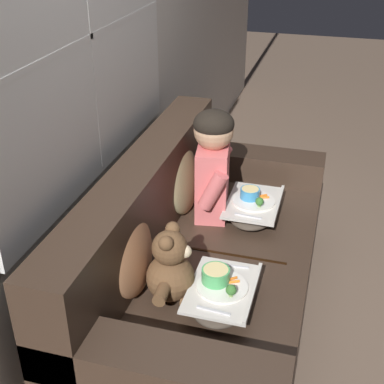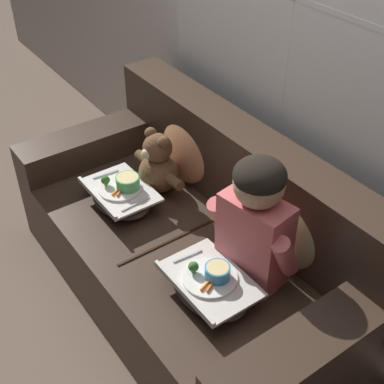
% 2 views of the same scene
% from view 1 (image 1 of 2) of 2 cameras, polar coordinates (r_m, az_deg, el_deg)
% --- Properties ---
extents(ground_plane, '(14.00, 14.00, 0.00)m').
position_cam_1_polar(ground_plane, '(2.99, 2.10, -13.29)').
color(ground_plane, brown).
extents(wall_back_with_window, '(8.00, 0.08, 2.60)m').
position_cam_1_polar(wall_back_with_window, '(2.52, -11.39, 12.39)').
color(wall_back_with_window, beige).
rests_on(wall_back_with_window, ground_plane).
extents(couch, '(1.97, 0.96, 0.89)m').
position_cam_1_polar(couch, '(2.79, 0.88, -8.19)').
color(couch, '#38281E').
rests_on(couch, ground_plane).
extents(throw_pillow_behind_child, '(0.44, 0.21, 0.45)m').
position_cam_1_polar(throw_pillow_behind_child, '(2.98, -1.20, 1.81)').
color(throw_pillow_behind_child, tan).
rests_on(throw_pillow_behind_child, couch).
extents(throw_pillow_behind_teddy, '(0.41, 0.20, 0.42)m').
position_cam_1_polar(throw_pillow_behind_teddy, '(2.37, -6.61, -6.36)').
color(throw_pillow_behind_teddy, '#B2754C').
rests_on(throw_pillow_behind_teddy, couch).
extents(child_figure, '(0.45, 0.24, 0.61)m').
position_cam_1_polar(child_figure, '(2.88, 2.28, 3.58)').
color(child_figure, '#DB6666').
rests_on(child_figure, couch).
extents(teddy_bear, '(0.39, 0.27, 0.36)m').
position_cam_1_polar(teddy_bear, '(2.35, -2.22, -8.24)').
color(teddy_bear, brown).
rests_on(teddy_bear, couch).
extents(lap_tray_child, '(0.42, 0.29, 0.17)m').
position_cam_1_polar(lap_tray_child, '(2.97, 6.54, -1.73)').
color(lap_tray_child, '#473D33').
rests_on(lap_tray_child, child_figure).
extents(lap_tray_teddy, '(0.40, 0.28, 0.18)m').
position_cam_1_polar(lap_tray_teddy, '(2.36, 3.19, -10.85)').
color(lap_tray_teddy, '#473D33').
rests_on(lap_tray_teddy, teddy_bear).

